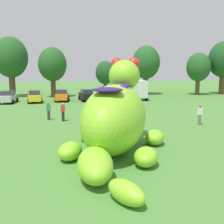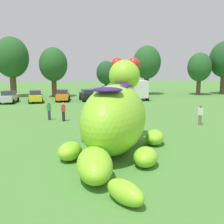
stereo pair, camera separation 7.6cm
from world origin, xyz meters
TOP-DOWN VIEW (x-y plane):
  - ground_plane at (0.00, 0.00)m, footprint 160.00×160.00m
  - giant_inflatable_creature at (0.45, -0.06)m, footprint 7.00×10.98m
  - car_silver at (-10.50, 23.23)m, footprint 2.06×4.16m
  - car_yellow at (-6.98, 23.37)m, footprint 2.32×4.28m
  - car_orange at (-3.21, 24.22)m, footprint 2.08×4.17m
  - car_black at (0.35, 24.09)m, footprint 2.36×4.30m
  - box_truck at (8.03, 24.94)m, footprint 2.42×6.43m
  - tree_mid_left at (-11.55, 31.39)m, footprint 5.56×5.56m
  - tree_centre_left at (-4.75, 29.78)m, footprint 4.58×4.58m
  - tree_centre at (4.15, 31.42)m, footprint 3.39×3.39m
  - tree_centre_right at (11.61, 31.56)m, footprint 4.93×4.93m
  - tree_mid_right at (20.63, 29.42)m, footprint 4.21×4.21m
  - tree_right at (25.60, 29.83)m, footprint 5.38×5.38m
  - spectator_near_inflatable at (8.76, 5.83)m, footprint 0.38×0.26m
  - spectator_mid_field at (-2.73, 9.31)m, footprint 0.38×0.26m
  - spectator_by_cars at (-4.06, 10.11)m, footprint 0.38×0.26m

SIDE VIEW (x-z plane):
  - ground_plane at x=0.00m, z-range 0.00..0.00m
  - spectator_near_inflatable at x=8.76m, z-range 0.00..1.71m
  - spectator_mid_field at x=-2.73m, z-range 0.00..1.71m
  - spectator_by_cars at x=-4.06m, z-range 0.00..1.71m
  - car_silver at x=-10.50m, z-range 0.00..1.72m
  - car_yellow at x=-6.98m, z-range 0.00..1.72m
  - car_orange at x=-3.21m, z-range 0.00..1.72m
  - car_black at x=0.35m, z-range 0.00..1.72m
  - box_truck at x=8.03m, z-range 0.13..3.08m
  - giant_inflatable_creature at x=0.45m, z-range -0.74..4.74m
  - tree_centre at x=4.15m, z-range 0.93..6.94m
  - tree_mid_right at x=20.63m, z-range 1.15..8.63m
  - tree_centre_left at x=-4.75m, z-range 1.25..9.38m
  - tree_centre_right at x=11.61m, z-range 1.35..10.10m
  - tree_right at x=25.60m, z-range 1.47..11.01m
  - tree_mid_left at x=-11.55m, z-range 1.52..11.38m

